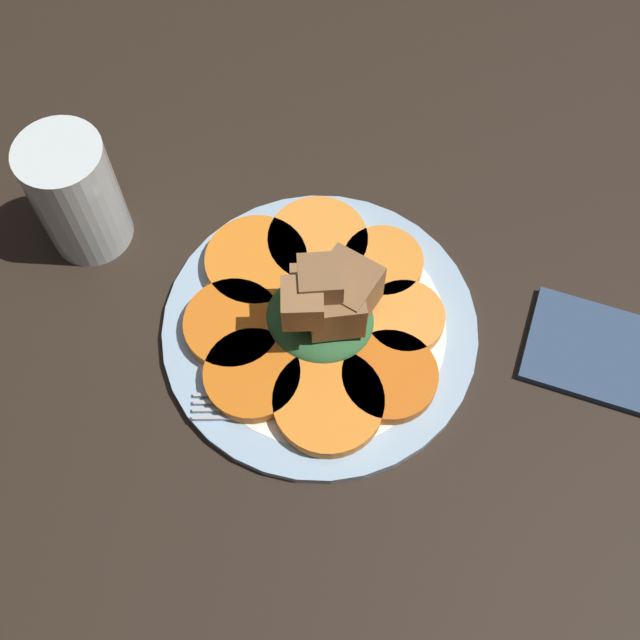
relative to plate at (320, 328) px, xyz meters
The scene contains 14 objects.
table_slab 1.52cm from the plate, ahead, with size 120.00×120.00×2.00cm, color black.
plate is the anchor object (origin of this frame).
carrot_slice_0 7.44cm from the plate, 21.51° to the left, with size 6.89×6.89×1.38cm, color orange.
carrot_slice_1 8.20cm from the plate, 65.13° to the left, with size 7.20×7.20×1.38cm, color orange.
carrot_slice_2 8.20cm from the plate, 110.45° to the left, with size 9.08×9.08×1.38cm, color orange.
carrot_slice_3 8.34cm from the plate, 152.66° to the left, with size 9.17×9.17×1.38cm, color orange.
carrot_slice_4 7.61cm from the plate, 158.58° to the right, with size 8.44×8.44×1.38cm, color orange.
carrot_slice_5 7.65cm from the plate, 119.58° to the right, with size 8.11×8.11×1.38cm, color orange.
carrot_slice_6 7.53cm from the plate, 65.68° to the right, with size 9.22×9.22×1.38cm, color orange.
carrot_slice_7 7.84cm from the plate, 22.39° to the right, with size 8.05×8.05×1.38cm, color #D76215.
center_pile 4.42cm from the plate, 31.57° to the left, with size 9.36×8.50×9.40cm.
fork 7.65cm from the plate, 81.81° to the right, with size 18.57×8.06×0.40cm.
water_glass 24.24cm from the plate, behind, with size 7.51×7.51×11.99cm.
napkin 25.62cm from the plate, 12.82° to the left, with size 15.17×9.10×0.80cm.
Camera 1 is at (9.98, -28.98, 65.58)cm, focal length 45.00 mm.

